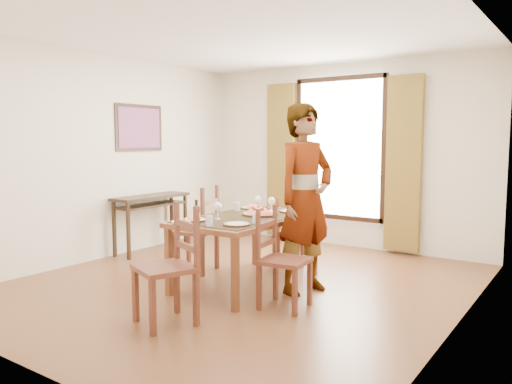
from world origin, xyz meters
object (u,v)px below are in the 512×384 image
Objects in this scene: man at (305,199)px; pasta_platter at (260,211)px; dining_table at (247,222)px; console_table at (151,203)px.

pasta_platter is (-0.56, -0.01, -0.17)m from man.
dining_table is 0.85× the size of man.
pasta_platter is (0.09, 0.14, 0.12)m from dining_table.
console_table is 0.61× the size of man.
man reaches higher than dining_table.
dining_table is 0.72m from man.
dining_table is at bearing -15.55° from console_table.
dining_table is at bearing 119.27° from man.
pasta_platter is at bearing 107.42° from man.
pasta_platter is at bearing -11.56° from console_table.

